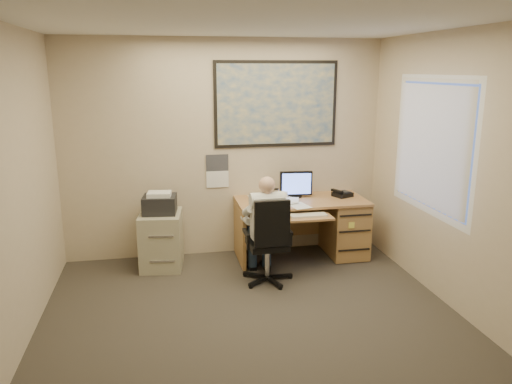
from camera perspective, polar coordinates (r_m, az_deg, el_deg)
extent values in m
cube|color=#332E28|center=(4.59, 0.55, -16.54)|extent=(4.00, 4.50, 0.00)
cube|color=white|center=(3.98, 0.64, 19.28)|extent=(4.00, 4.50, 0.00)
cube|color=#C8B497|center=(6.26, -3.58, 4.89)|extent=(4.00, 0.00, 2.70)
cube|color=#C8B497|center=(2.06, 13.77, -14.82)|extent=(4.00, 0.00, 2.70)
cube|color=#C8B497|center=(4.88, 24.25, 1.12)|extent=(0.00, 4.50, 2.70)
cube|color=#B3804D|center=(6.21, 5.23, -1.03)|extent=(1.60, 0.75, 0.03)
cube|color=#AF8047|center=(6.49, 10.05, -3.96)|extent=(0.45, 0.70, 0.70)
cube|color=#AF8047|center=(6.15, -1.87, -4.77)|extent=(0.04, 0.70, 0.70)
cube|color=#AF8047|center=(6.60, 4.34, -2.66)|extent=(1.55, 0.03, 0.55)
cylinder|color=black|center=(6.33, 4.52, -0.48)|extent=(0.16, 0.16, 0.02)
cube|color=black|center=(6.27, 4.60, 0.99)|extent=(0.41, 0.08, 0.31)
cube|color=#5879F0|center=(6.25, 4.66, 0.94)|extent=(0.36, 0.04, 0.26)
cube|color=#B3804D|center=(5.80, 5.99, -2.89)|extent=(0.55, 0.30, 0.02)
cube|color=beige|center=(5.79, 5.99, -2.66)|extent=(0.43, 0.14, 0.02)
cube|color=black|center=(6.43, 9.85, -0.27)|extent=(0.27, 0.26, 0.05)
cylinder|color=silver|center=(6.08, 2.32, -0.40)|extent=(0.07, 0.07, 0.15)
cylinder|color=white|center=(6.20, 3.28, -0.40)|extent=(0.08, 0.08, 0.10)
cube|color=white|center=(6.09, 1.17, -1.01)|extent=(0.60, 0.56, 0.02)
cube|color=#1E4C93|center=(6.29, 2.33, 9.99)|extent=(1.56, 0.03, 1.06)
cube|color=white|center=(6.28, -4.44, 2.40)|extent=(0.28, 0.01, 0.42)
cube|color=#A9A488|center=(6.11, -10.76, -5.39)|extent=(0.54, 0.63, 0.67)
cube|color=black|center=(5.98, -10.95, -1.41)|extent=(0.42, 0.38, 0.21)
cube|color=white|center=(5.93, -11.00, -0.24)|extent=(0.29, 0.24, 0.05)
cylinder|color=silver|center=(5.65, 1.29, -7.92)|extent=(0.06, 0.06, 0.37)
cube|color=black|center=(5.57, 1.30, -5.99)|extent=(0.43, 0.43, 0.06)
cube|color=black|center=(5.28, 1.76, -3.66)|extent=(0.39, 0.06, 0.50)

